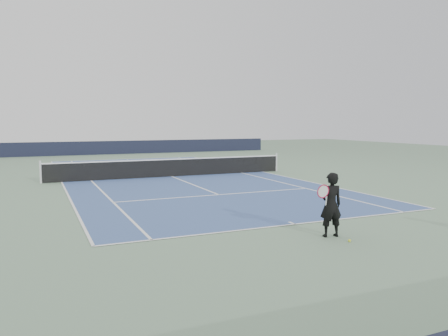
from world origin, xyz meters
name	(u,v)px	position (x,y,z in m)	size (l,w,h in m)	color
ground	(172,177)	(0.00, 0.00, 0.00)	(80.00, 80.00, 0.00)	slate
court_surface	(172,177)	(0.00, 0.00, 0.01)	(10.97, 23.77, 0.01)	#3A548A
tennis_net	(172,167)	(0.00, 0.00, 0.50)	(12.90, 0.10, 1.07)	silver
windscreen_far	(114,148)	(0.00, 17.88, 0.60)	(30.00, 0.25, 1.20)	black
tennis_player	(331,205)	(0.11, -13.34, 0.82)	(0.79, 0.53, 1.63)	black
tennis_ball	(350,241)	(0.23, -13.94, 0.04)	(0.07, 0.07, 0.07)	yellow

